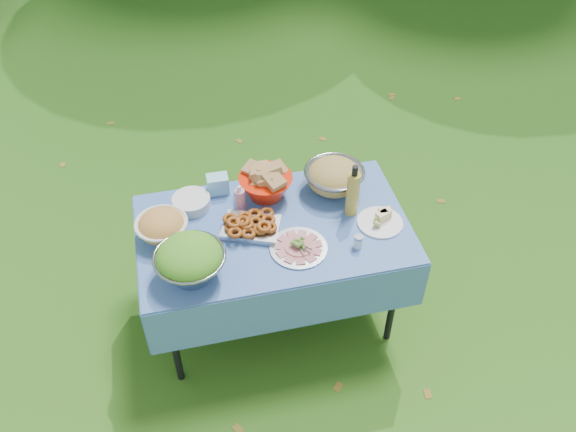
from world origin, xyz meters
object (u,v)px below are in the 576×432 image
object	(u,v)px
plate_stack	(191,202)
oil_bottle	(353,190)
charcuterie_platter	(299,244)
pasta_bowl_steel	(334,176)
bread_bowl	(266,181)
picnic_table	(275,274)
salad_bowl	(190,260)

from	to	relation	value
plate_stack	oil_bottle	world-z (taller)	oil_bottle
charcuterie_platter	pasta_bowl_steel	bearing A→B (deg)	53.67
bread_bowl	oil_bottle	size ratio (longest dim) A/B	0.94
picnic_table	oil_bottle	xyz separation A→B (m)	(0.44, 0.02, 0.54)
plate_stack	oil_bottle	distance (m)	0.90
picnic_table	charcuterie_platter	world-z (taller)	charcuterie_platter
plate_stack	bread_bowl	world-z (taller)	bread_bowl
oil_bottle	salad_bowl	bearing A→B (deg)	-163.76
pasta_bowl_steel	charcuterie_platter	size ratio (longest dim) A/B	1.13
plate_stack	pasta_bowl_steel	world-z (taller)	pasta_bowl_steel
salad_bowl	bread_bowl	size ratio (longest dim) A/B	1.16
picnic_table	pasta_bowl_steel	size ratio (longest dim) A/B	4.29
bread_bowl	pasta_bowl_steel	world-z (taller)	bread_bowl
salad_bowl	bread_bowl	distance (m)	0.70
pasta_bowl_steel	plate_stack	bearing A→B (deg)	177.80
picnic_table	charcuterie_platter	distance (m)	0.46
picnic_table	plate_stack	size ratio (longest dim) A/B	6.87
pasta_bowl_steel	charcuterie_platter	distance (m)	0.52
pasta_bowl_steel	charcuterie_platter	xyz separation A→B (m)	(-0.31, -0.42, -0.06)
pasta_bowl_steel	oil_bottle	distance (m)	0.23
salad_bowl	charcuterie_platter	distance (m)	0.57
plate_stack	bread_bowl	size ratio (longest dim) A/B	0.70
pasta_bowl_steel	salad_bowl	bearing A→B (deg)	-151.04
salad_bowl	plate_stack	bearing A→B (deg)	83.82
picnic_table	salad_bowl	bearing A→B (deg)	-152.40
plate_stack	oil_bottle	xyz separation A→B (m)	(0.85, -0.25, 0.13)
bread_bowl	charcuterie_platter	distance (m)	0.46
charcuterie_platter	plate_stack	bearing A→B (deg)	138.21
plate_stack	picnic_table	bearing A→B (deg)	-33.31
bread_bowl	charcuterie_platter	xyz separation A→B (m)	(0.08, -0.45, -0.07)
salad_bowl	pasta_bowl_steel	world-z (taller)	salad_bowl
plate_stack	oil_bottle	bearing A→B (deg)	-16.19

